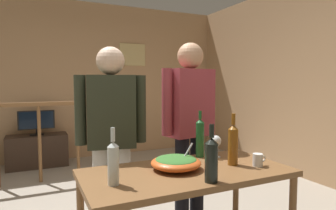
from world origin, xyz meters
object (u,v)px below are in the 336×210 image
object	(u,v)px
flat_screen_tv	(36,121)
mug_white	(258,160)
wine_glass	(216,142)
wine_bottle_clear	(113,162)
tv_console	(37,151)
stair_railing	(37,131)
wine_bottle_amber	(233,144)
wine_bottle_green	(200,137)
framed_picture	(132,55)
salad_bowl	(176,162)
person_standing_right	(190,118)
serving_table	(187,181)
person_standing_left	(111,130)
wine_bottle_dark	(211,159)

from	to	relation	value
flat_screen_tv	mug_white	xyz separation A→B (m)	(1.38, -3.43, 0.05)
wine_glass	wine_bottle_clear	bearing A→B (deg)	-163.19
tv_console	flat_screen_tv	distance (m)	0.49
stair_railing	wine_bottle_amber	size ratio (longest dim) A/B	8.17
flat_screen_tv	wine_bottle_green	world-z (taller)	wine_bottle_green
framed_picture	salad_bowl	distance (m)	3.83
tv_console	wine_bottle_clear	size ratio (longest dim) A/B	2.68
flat_screen_tv	wine_bottle_amber	size ratio (longest dim) A/B	1.43
wine_bottle_amber	mug_white	bearing A→B (deg)	-36.98
tv_console	person_standing_right	bearing A→B (deg)	-65.48
framed_picture	wine_bottle_amber	size ratio (longest dim) A/B	1.35
serving_table	tv_console	bearing A→B (deg)	104.80
flat_screen_tv	wine_bottle_amber	distance (m)	3.55
stair_railing	wine_bottle_clear	xyz separation A→B (m)	(0.36, -2.58, 0.19)
tv_console	mug_white	distance (m)	3.77
wine_glass	framed_picture	bearing A→B (deg)	82.64
salad_bowl	person_standing_left	xyz separation A→B (m)	(-0.30, 0.56, 0.16)
wine_bottle_amber	person_standing_left	distance (m)	0.96
salad_bowl	stair_railing	bearing A→B (deg)	108.58
wine_glass	person_standing_right	bearing A→B (deg)	91.22
tv_console	wine_bottle_dark	world-z (taller)	wine_bottle_dark
tv_console	serving_table	bearing A→B (deg)	-75.20
stair_railing	person_standing_left	world-z (taller)	person_standing_left
tv_console	person_standing_right	world-z (taller)	person_standing_right
stair_railing	wine_bottle_clear	world-z (taller)	stair_railing
wine_glass	wine_bottle_dark	world-z (taller)	wine_bottle_dark
wine_bottle_amber	person_standing_left	bearing A→B (deg)	138.76
flat_screen_tv	salad_bowl	size ratio (longest dim) A/B	1.54
serving_table	wine_bottle_amber	size ratio (longest dim) A/B	3.76
stair_railing	tv_console	world-z (taller)	stair_railing
wine_bottle_amber	person_standing_right	xyz separation A→B (m)	(0.00, 0.63, 0.11)
wine_bottle_amber	wine_bottle_dark	world-z (taller)	wine_bottle_amber
wine_bottle_green	wine_bottle_dark	distance (m)	0.60
wine_bottle_dark	wine_bottle_amber	bearing A→B (deg)	35.02
framed_picture	wine_glass	xyz separation A→B (m)	(-0.44, -3.42, -0.99)
stair_railing	person_standing_right	world-z (taller)	person_standing_right
flat_screen_tv	framed_picture	bearing A→B (deg)	10.74
wine_bottle_amber	person_standing_right	world-z (taller)	person_standing_right
flat_screen_tv	wine_bottle_clear	xyz separation A→B (m)	(0.35, -3.37, 0.14)
wine_bottle_green	person_standing_left	size ratio (longest dim) A/B	0.23
mug_white	wine_bottle_green	bearing A→B (deg)	120.12
stair_railing	wine_bottle_dark	bearing A→B (deg)	-72.00
wine_bottle_amber	wine_bottle_dark	size ratio (longest dim) A/B	1.07
flat_screen_tv	wine_bottle_green	size ratio (longest dim) A/B	1.44
tv_console	person_standing_left	bearing A→B (deg)	-79.26
flat_screen_tv	mug_white	bearing A→B (deg)	-68.10
wine_bottle_clear	mug_white	world-z (taller)	wine_bottle_clear
person_standing_left	tv_console	bearing A→B (deg)	-68.05
person_standing_left	serving_table	bearing A→B (deg)	132.18
stair_railing	wine_bottle_green	size ratio (longest dim) A/B	8.25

